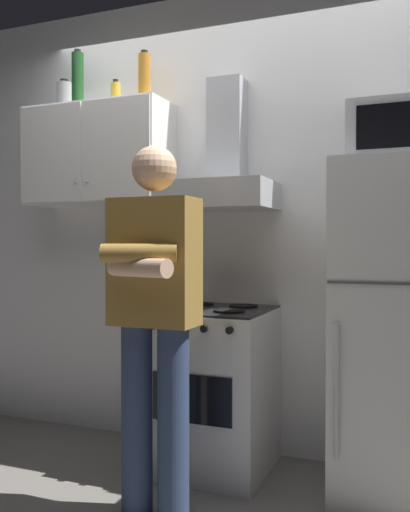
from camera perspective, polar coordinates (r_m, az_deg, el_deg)
name	(u,v)px	position (r m, az deg, el deg)	size (l,w,h in m)	color
ground_plane	(205,487)	(2.99, 0.00, -22.62)	(7.00, 7.00, 0.00)	slate
back_wall_tiled	(243,220)	(3.30, 3.87, 3.66)	(4.80, 0.10, 2.70)	white
upper_cabinet	(98,156)	(3.50, -10.87, 10.08)	(0.90, 0.37, 0.60)	white
stove_oven	(213,388)	(3.08, 0.88, -13.35)	(0.60, 0.62, 0.87)	silver
range_hood	(222,174)	(3.13, 1.72, 8.35)	(0.60, 0.44, 0.75)	#B7BABF
refrigerator	(400,330)	(2.82, 19.36, -7.16)	(0.60, 0.62, 1.60)	silver
microwave	(402,132)	(2.86, 19.50, 11.86)	(0.48, 0.37, 0.28)	#B7BABF
person_standing	(154,314)	(2.47, -5.25, -5.92)	(0.38, 0.33, 1.64)	navy
bottle_spice_jar	(116,94)	(3.54, -9.14, 16.12)	(0.06, 0.06, 0.15)	gold
bottle_canister_steel	(64,97)	(3.77, -14.23, 15.54)	(0.09, 0.09, 0.20)	#B2B5BA
bottle_liquor_amber	(144,78)	(3.47, -6.23, 17.72)	(0.07, 0.07, 0.30)	#B7721E
bottle_wine_green	(78,80)	(3.65, -12.91, 17.22)	(0.07, 0.07, 0.35)	#19471E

